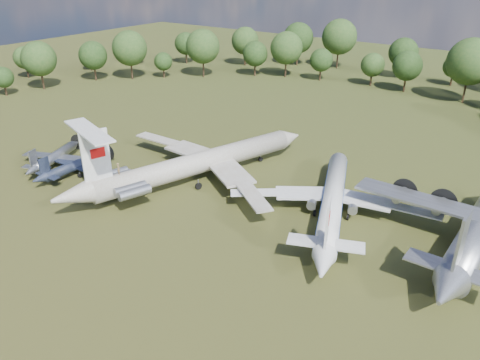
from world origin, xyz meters
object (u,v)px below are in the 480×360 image
Objects in this scene: il62_airliner at (199,167)px; small_prop_northwest at (55,159)px; tu104_jet at (332,203)px; small_prop_west at (75,168)px; person_on_il62 at (119,169)px; an12_transport at (477,235)px.

il62_airliner is 26.63m from small_prop_northwest.
tu104_jet is 2.29× the size of small_prop_northwest.
small_prop_west is 9.59× the size of person_on_il62.
small_prop_northwest is at bearing 174.73° from small_prop_west.
small_prop_west is 0.98× the size of small_prop_northwest.
tu104_jet is at bearing -7.39° from small_prop_northwest.
il62_airliner is 1.25× the size of tu104_jet.
il62_airliner is at bearing -173.28° from an12_transport.
il62_airliner is 2.87× the size of small_prop_northwest.
tu104_jet is 2.33× the size of small_prop_west.
small_prop_northwest is (-6.06, 0.44, 0.02)m from small_prop_west.
an12_transport is 61.87m from small_prop_west.
small_prop_west is (-41.52, -12.64, -0.73)m from tu104_jet.
small_prop_west is at bearing 8.90° from person_on_il62.
an12_transport is at bearing -9.78° from small_prop_northwest.
tu104_jet is 18.72m from an12_transport.
tu104_jet is 43.40m from small_prop_west.
il62_airliner is at bearing 163.98° from tu104_jet.
il62_airliner is 1.37× the size of an12_transport.
person_on_il62 reaches higher than tu104_jet.
person_on_il62 is (-45.81, -16.86, 3.36)m from an12_transport.
person_on_il62 reaches higher than small_prop_northwest.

